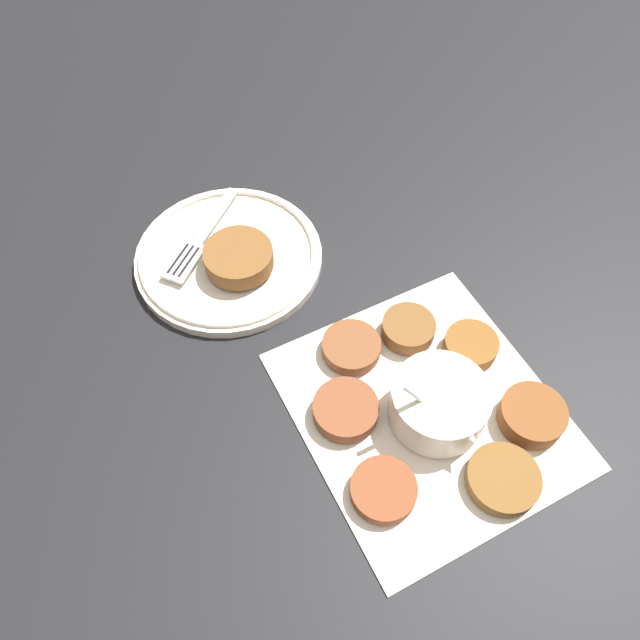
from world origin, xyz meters
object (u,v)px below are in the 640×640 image
Objects in this scene: serving_plate at (229,256)px; fork at (197,243)px; fritter_on_plate at (239,258)px; sauce_bowl at (439,405)px.

serving_plate is 1.66× the size of fork.
fritter_on_plate is (0.02, 0.00, 0.02)m from serving_plate.
serving_plate is 0.04m from fork.
sauce_bowl reaches higher than serving_plate.
sauce_bowl is at bearing 20.38° from serving_plate.
fork reaches higher than serving_plate.
sauce_bowl is 0.47× the size of serving_plate.
fork is (-0.31, -0.13, -0.01)m from sauce_bowl.
fritter_on_plate is 0.60× the size of fork.
fritter_on_plate is 0.06m from fork.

